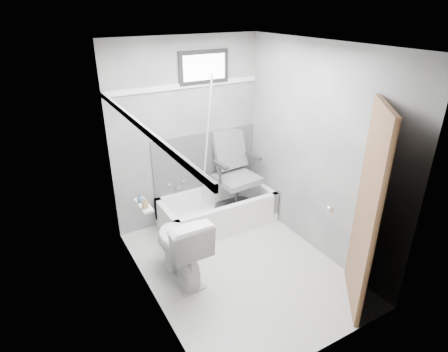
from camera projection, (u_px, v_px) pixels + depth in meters
floor at (239, 267)px, 4.25m from camera, size 2.60×2.60×0.00m
ceiling at (244, 45)px, 3.24m from camera, size 2.60×2.60×0.00m
wall_back at (187, 135)px, 4.77m from camera, size 2.00×0.02×2.40m
wall_front at (336, 234)px, 2.72m from camera, size 2.00×0.02×2.40m
wall_left at (145, 194)px, 3.30m from camera, size 0.02×2.60×2.40m
wall_right at (317, 153)px, 4.20m from camera, size 0.02×2.60×2.40m
bathtub at (217, 210)px, 5.00m from camera, size 1.50×0.70×0.42m
office_chair at (237, 173)px, 4.99m from camera, size 0.68×0.68×1.08m
toilet at (181, 245)px, 3.96m from camera, size 0.45×0.81×0.79m
door at (414, 221)px, 3.26m from camera, size 0.78×0.78×2.00m
window at (204, 67)px, 4.52m from camera, size 0.66×0.04×0.40m
backerboard at (206, 160)px, 5.04m from camera, size 1.50×0.02×0.78m
trim_back at (185, 86)px, 4.50m from camera, size 2.00×0.02×0.06m
trim_left at (140, 126)px, 3.04m from camera, size 0.02×2.60×0.06m
pole at (206, 149)px, 4.71m from camera, size 0.02×0.39×1.92m
shelf at (144, 205)px, 3.72m from camera, size 0.10×0.32×0.02m
soap_bottle_a at (145, 203)px, 3.62m from camera, size 0.06×0.06×0.11m
soap_bottle_b at (140, 198)px, 3.74m from camera, size 0.10×0.10×0.09m
faucet at (176, 184)px, 4.93m from camera, size 0.26×0.10×0.16m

